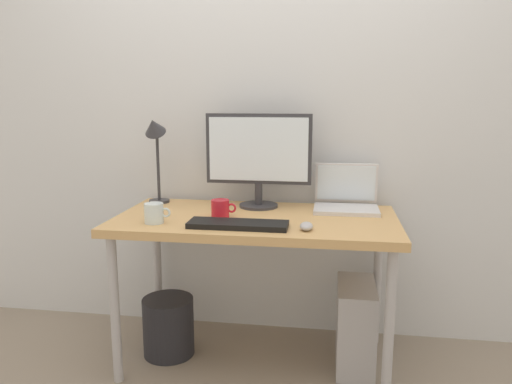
{
  "coord_description": "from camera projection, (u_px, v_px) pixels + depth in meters",
  "views": [
    {
      "loc": [
        0.35,
        -2.27,
        1.31
      ],
      "look_at": [
        0.0,
        0.0,
        0.87
      ],
      "focal_mm": 34.62,
      "sensor_mm": 36.0,
      "label": 1
    }
  ],
  "objects": [
    {
      "name": "back_wall",
      "position": [
        267.0,
        99.0,
        2.65
      ],
      "size": [
        4.4,
        0.04,
        2.6
      ],
      "primitive_type": "cube",
      "color": "silver",
      "rests_on": "ground_plane"
    },
    {
      "name": "computer_tower",
      "position": [
        355.0,
        325.0,
        2.42
      ],
      "size": [
        0.18,
        0.36,
        0.42
      ],
      "primitive_type": "cube",
      "color": "#B2B2B7",
      "rests_on": "ground_plane"
    },
    {
      "name": "desk_lamp",
      "position": [
        155.0,
        140.0,
        2.59
      ],
      "size": [
        0.11,
        0.16,
        0.48
      ],
      "color": "#333338",
      "rests_on": "desk"
    },
    {
      "name": "keyboard",
      "position": [
        238.0,
        224.0,
        2.17
      ],
      "size": [
        0.44,
        0.14,
        0.02
      ],
      "primitive_type": "cube",
      "color": "black",
      "rests_on": "desk"
    },
    {
      "name": "ground_plane",
      "position": [
        256.0,
        359.0,
        2.5
      ],
      "size": [
        6.0,
        6.0,
        0.0
      ],
      "primitive_type": "plane",
      "color": "gray"
    },
    {
      "name": "wastebasket",
      "position": [
        169.0,
        326.0,
        2.54
      ],
      "size": [
        0.26,
        0.26,
        0.3
      ],
      "primitive_type": "cylinder",
      "color": "#232328",
      "rests_on": "ground_plane"
    },
    {
      "name": "coffee_mug",
      "position": [
        221.0,
        208.0,
        2.34
      ],
      "size": [
        0.12,
        0.09,
        0.08
      ],
      "color": "red",
      "rests_on": "desk"
    },
    {
      "name": "desk",
      "position": [
        256.0,
        230.0,
        2.38
      ],
      "size": [
        1.34,
        0.69,
        0.75
      ],
      "color": "tan",
      "rests_on": "ground_plane"
    },
    {
      "name": "glass_cup",
      "position": [
        154.0,
        213.0,
        2.23
      ],
      "size": [
        0.12,
        0.09,
        0.09
      ],
      "color": "silver",
      "rests_on": "desk"
    },
    {
      "name": "laptop",
      "position": [
        346.0,
        198.0,
        2.51
      ],
      "size": [
        0.32,
        0.26,
        0.23
      ],
      "color": "silver",
      "rests_on": "desk"
    },
    {
      "name": "mouse",
      "position": [
        306.0,
        226.0,
        2.12
      ],
      "size": [
        0.06,
        0.09,
        0.03
      ],
      "primitive_type": "ellipsoid",
      "color": "#B2B2B7",
      "rests_on": "desk"
    },
    {
      "name": "monitor",
      "position": [
        259.0,
        155.0,
        2.52
      ],
      "size": [
        0.54,
        0.2,
        0.48
      ],
      "color": "#333338",
      "rests_on": "desk"
    }
  ]
}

